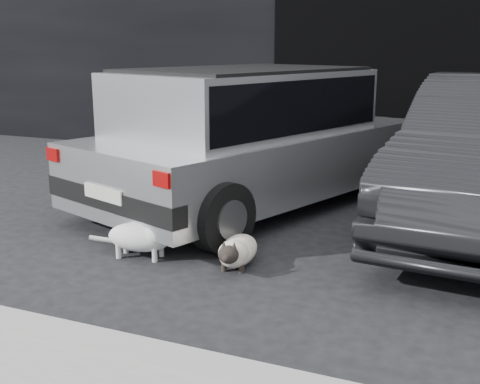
% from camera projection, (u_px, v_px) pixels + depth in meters
% --- Properties ---
extents(ground, '(80.00, 80.00, 0.00)m').
position_uv_depth(ground, '(231.00, 229.00, 5.97)').
color(ground, black).
rests_on(ground, ground).
extents(building_facade, '(34.00, 4.00, 5.00)m').
position_uv_depth(building_facade, '(425.00, 2.00, 10.35)').
color(building_facade, black).
rests_on(building_facade, ground).
extents(garage_opening, '(4.00, 0.10, 2.60)m').
position_uv_depth(garage_opening, '(403.00, 78.00, 8.84)').
color(garage_opening, black).
rests_on(garage_opening, ground).
extents(curb, '(18.00, 0.25, 0.12)m').
position_uv_depth(curb, '(204.00, 372.00, 3.26)').
color(curb, '#989892').
rests_on(curb, ground).
extents(silver_hatchback, '(3.16, 4.56, 1.54)m').
position_uv_depth(silver_hatchback, '(251.00, 132.00, 6.70)').
color(silver_hatchback, '#BABCBF').
rests_on(silver_hatchback, ground).
extents(cat_siamese, '(0.37, 0.86, 0.30)m').
position_uv_depth(cat_siamese, '(237.00, 251.00, 4.93)').
color(cat_siamese, beige).
rests_on(cat_siamese, ground).
extents(cat_white, '(0.84, 0.35, 0.40)m').
position_uv_depth(cat_white, '(144.00, 236.00, 5.13)').
color(cat_white, white).
rests_on(cat_white, ground).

